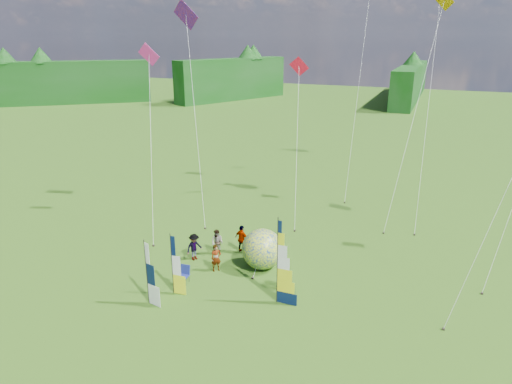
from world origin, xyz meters
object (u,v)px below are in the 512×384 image
at_px(side_banner_left, 172,265).
at_px(spectator_d, 242,239).
at_px(spectator_a, 216,258).
at_px(spectator_b, 217,242).
at_px(side_banner_far, 147,273).
at_px(camp_chair, 184,275).
at_px(spectator_c, 194,247).
at_px(kite_whale, 432,78).
at_px(feather_banner_main, 277,262).
at_px(bol_inflatable, 262,249).

xyz_separation_m(side_banner_left, spectator_d, (1.42, 5.93, -0.78)).
relative_size(spectator_a, spectator_d, 0.90).
height_order(side_banner_left, spectator_b, side_banner_left).
bearing_deg(side_banner_far, camp_chair, 86.59).
xyz_separation_m(spectator_c, kite_whale, (12.14, 14.50, 9.45)).
relative_size(spectator_a, spectator_c, 0.97).
relative_size(spectator_a, spectator_b, 0.99).
distance_m(side_banner_left, spectator_d, 6.14).
bearing_deg(spectator_b, side_banner_far, -90.37).
distance_m(feather_banner_main, spectator_a, 5.06).
height_order(spectator_a, kite_whale, kite_whale).
bearing_deg(spectator_b, side_banner_left, -84.65).
height_order(feather_banner_main, side_banner_far, feather_banner_main).
xyz_separation_m(side_banner_far, bol_inflatable, (4.06, 5.86, -0.53)).
xyz_separation_m(spectator_d, kite_whale, (9.82, 12.43, 9.39)).
bearing_deg(feather_banner_main, spectator_c, 157.83).
relative_size(feather_banner_main, spectator_d, 2.51).
bearing_deg(spectator_b, spectator_a, -58.15).
distance_m(side_banner_far, bol_inflatable, 7.15).
bearing_deg(spectator_c, spectator_d, -24.29).
bearing_deg(kite_whale, spectator_d, -104.93).
relative_size(spectator_a, camp_chair, 1.61).
distance_m(side_banner_far, spectator_c, 5.28).
xyz_separation_m(spectator_b, spectator_c, (-1.00, -1.17, 0.02)).
height_order(spectator_b, kite_whale, kite_whale).
xyz_separation_m(side_banner_left, spectator_c, (-0.90, 3.86, -0.84)).
distance_m(bol_inflatable, spectator_a, 2.80).
height_order(side_banner_left, kite_whale, kite_whale).
height_order(feather_banner_main, spectator_d, feather_banner_main).
relative_size(feather_banner_main, spectator_c, 2.69).
bearing_deg(spectator_d, side_banner_left, 94.29).
bearing_deg(feather_banner_main, bol_inflatable, 122.77).
height_order(spectator_a, spectator_b, spectator_b).
xyz_separation_m(spectator_d, camp_chair, (-1.45, -4.81, -0.41)).
distance_m(spectator_a, spectator_b, 2.12).
relative_size(spectator_d, camp_chair, 1.78).
xyz_separation_m(feather_banner_main, camp_chair, (-5.53, -0.22, -1.81)).
height_order(side_banner_left, spectator_a, side_banner_left).
bearing_deg(spectator_b, camp_chair, -85.47).
bearing_deg(spectator_c, kite_whale, -15.98).
bearing_deg(spectator_c, camp_chair, -138.56).
height_order(side_banner_left, camp_chair, side_banner_left).
relative_size(side_banner_far, spectator_c, 2.03).
bearing_deg(spectator_b, kite_whale, 56.63).
bearing_deg(spectator_c, side_banner_far, -153.49).
height_order(bol_inflatable, spectator_d, bol_inflatable).
distance_m(spectator_a, spectator_c, 2.05).
bearing_deg(side_banner_left, side_banner_far, -120.01).
bearing_deg(feather_banner_main, spectator_b, 144.98).
relative_size(bol_inflatable, camp_chair, 2.36).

